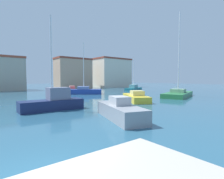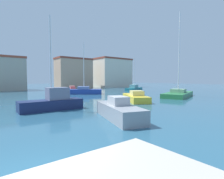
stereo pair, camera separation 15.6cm
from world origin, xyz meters
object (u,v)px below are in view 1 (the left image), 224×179
Objects in this scene: motorboat_red_far_right at (72,90)px; motorboat_grey_far_left at (120,111)px; sailboat_green_mid_harbor at (178,94)px; sailboat_blue_behind_lamppost at (84,91)px; sailboat_teal_distant_east at (134,88)px; motorboat_yellow_near_pier at (136,97)px; sailboat_navy_center_channel at (54,102)px.

motorboat_grey_far_left is at bearing -108.47° from motorboat_red_far_right.
sailboat_blue_behind_lamppost is at bearing 124.69° from sailboat_green_mid_harbor.
sailboat_blue_behind_lamppost is 15.87m from sailboat_teal_distant_east.
sailboat_green_mid_harbor is 1.98× the size of motorboat_yellow_near_pier.
sailboat_teal_distant_east is (15.42, 15.88, 0.04)m from motorboat_yellow_near_pier.
motorboat_grey_far_left is at bearing -112.05° from sailboat_blue_behind_lamppost.
sailboat_blue_behind_lamppost reaches higher than motorboat_yellow_near_pier.
motorboat_grey_far_left is at bearing -160.37° from sailboat_green_mid_harbor.
sailboat_blue_behind_lamppost is 12.95m from motorboat_yellow_near_pier.
sailboat_green_mid_harbor is at bearing -0.64° from sailboat_navy_center_channel.
sailboat_teal_distant_east is at bearing 10.67° from sailboat_blue_behind_lamppost.
sailboat_blue_behind_lamppost reaches higher than sailboat_teal_distant_east.
sailboat_green_mid_harbor is at bearing 19.63° from motorboat_grey_far_left.
sailboat_teal_distant_east is (14.62, -4.06, 0.06)m from motorboat_red_far_right.
sailboat_blue_behind_lamppost is 16.51m from sailboat_navy_center_channel.
motorboat_grey_far_left is (2.39, -6.26, -0.17)m from sailboat_navy_center_channel.
sailboat_teal_distant_east is (25.78, 15.93, -0.23)m from sailboat_navy_center_channel.
motorboat_yellow_near_pier is (-8.97, 0.26, -0.01)m from sailboat_green_mid_harbor.
sailboat_green_mid_harbor is at bearing -67.97° from motorboat_red_far_right.
motorboat_grey_far_left is at bearing -136.51° from sailboat_teal_distant_east.
sailboat_navy_center_channel is at bearing 179.36° from sailboat_green_mid_harbor.
sailboat_teal_distant_east is at bearing 31.72° from sailboat_navy_center_channel.
sailboat_teal_distant_east is (15.59, 2.94, -0.07)m from sailboat_blue_behind_lamppost.
motorboat_yellow_near_pier is at bearing 178.31° from sailboat_green_mid_harbor.
sailboat_teal_distant_east is at bearing 45.85° from motorboat_yellow_near_pier.
sailboat_green_mid_harbor is 16.07m from sailboat_blue_behind_lamppost.
sailboat_green_mid_harbor is 17.39m from sailboat_teal_distant_east.
motorboat_red_far_right is 0.92× the size of motorboat_yellow_near_pier.
sailboat_navy_center_channel is 30.31m from sailboat_teal_distant_east.
motorboat_yellow_near_pier is 0.80× the size of sailboat_teal_distant_east.
sailboat_green_mid_harbor is at bearing -111.77° from sailboat_teal_distant_east.
motorboat_red_far_right is (0.97, 7.00, -0.13)m from sailboat_blue_behind_lamppost.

